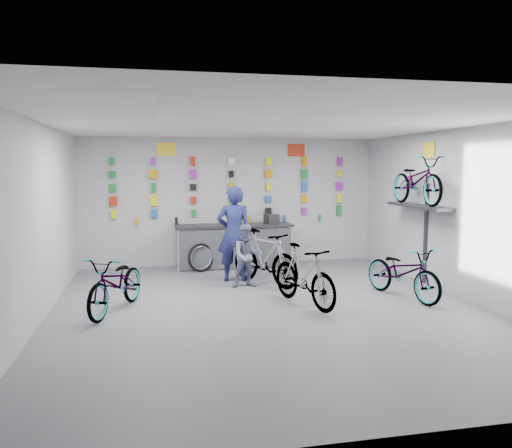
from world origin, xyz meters
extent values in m
plane|color=#535358|center=(0.00, 0.00, 0.00)|extent=(8.00, 8.00, 0.00)
plane|color=white|center=(0.00, 0.00, 3.00)|extent=(8.00, 8.00, 0.00)
plane|color=#B1B1B4|center=(0.00, 4.00, 1.50)|extent=(7.00, 0.00, 7.00)
plane|color=#B1B1B4|center=(0.00, -4.00, 1.50)|extent=(7.00, 0.00, 7.00)
plane|color=#B1B1B4|center=(-3.50, 0.00, 1.50)|extent=(0.00, 8.00, 8.00)
plane|color=#B1B1B4|center=(3.50, 0.00, 1.50)|extent=(0.00, 8.00, 8.00)
cube|color=black|center=(0.00, 3.55, 0.45)|extent=(2.60, 0.60, 0.90)
cube|color=silver|center=(0.00, 3.25, 0.48)|extent=(2.60, 0.02, 0.90)
cube|color=silver|center=(-1.30, 3.25, 0.48)|extent=(0.04, 0.04, 0.96)
cube|color=silver|center=(1.30, 3.25, 0.48)|extent=(0.04, 0.04, 0.96)
cube|color=black|center=(0.00, 3.55, 0.97)|extent=(2.70, 0.66, 0.06)
cube|color=#DFEF05|center=(-2.70, 3.93, 1.25)|extent=(0.12, 0.06, 0.19)
cube|color=blue|center=(-1.80, 3.93, 1.25)|extent=(0.15, 0.06, 0.19)
cube|color=#12832E|center=(-0.90, 3.93, 1.25)|extent=(0.10, 0.06, 0.16)
cube|color=orange|center=(0.00, 3.93, 1.25)|extent=(0.09, 0.06, 0.15)
cube|color=black|center=(0.90, 3.93, 1.25)|extent=(0.14, 0.06, 0.18)
cube|color=purple|center=(1.80, 3.93, 1.25)|extent=(0.12, 0.06, 0.16)
cube|color=#12832E|center=(2.70, 3.93, 1.25)|extent=(0.12, 0.06, 0.23)
cube|color=red|center=(-2.70, 3.93, 1.55)|extent=(0.17, 0.06, 0.21)
cube|color=#DFEF05|center=(-1.80, 3.93, 1.55)|extent=(0.15, 0.06, 0.23)
cube|color=red|center=(-0.90, 3.93, 1.55)|extent=(0.14, 0.06, 0.16)
cube|color=#12832E|center=(0.00, 3.93, 1.55)|extent=(0.09, 0.06, 0.18)
cube|color=blue|center=(0.90, 3.93, 1.55)|extent=(0.15, 0.06, 0.14)
cube|color=orange|center=(1.80, 3.93, 1.55)|extent=(0.15, 0.06, 0.18)
cube|color=#DFEF05|center=(2.70, 3.93, 1.55)|extent=(0.10, 0.06, 0.23)
cube|color=#12832E|center=(-2.70, 3.93, 1.85)|extent=(0.14, 0.06, 0.18)
cube|color=#12832E|center=(-1.80, 3.93, 1.85)|extent=(0.10, 0.06, 0.22)
cube|color=black|center=(-0.90, 3.93, 1.85)|extent=(0.15, 0.06, 0.15)
cube|color=orange|center=(0.00, 3.93, 1.85)|extent=(0.09, 0.06, 0.19)
cube|color=#DFEF05|center=(0.90, 3.93, 1.85)|extent=(0.10, 0.06, 0.20)
cube|color=blue|center=(1.80, 3.93, 1.85)|extent=(0.14, 0.06, 0.24)
cube|color=purple|center=(2.70, 3.93, 1.85)|extent=(0.17, 0.06, 0.19)
cube|color=#12832E|center=(-2.70, 3.93, 2.15)|extent=(0.15, 0.06, 0.15)
cube|color=orange|center=(-1.80, 3.93, 2.15)|extent=(0.18, 0.06, 0.20)
cube|color=purple|center=(-0.90, 3.93, 2.15)|extent=(0.15, 0.06, 0.20)
cube|color=black|center=(0.00, 3.93, 2.15)|extent=(0.11, 0.06, 0.16)
cube|color=orange|center=(0.90, 3.93, 2.15)|extent=(0.17, 0.06, 0.18)
cube|color=#12832E|center=(1.80, 3.93, 2.15)|extent=(0.16, 0.06, 0.23)
cube|color=#DFEF05|center=(2.70, 3.93, 2.15)|extent=(0.10, 0.06, 0.14)
cube|color=#12832E|center=(-2.70, 3.93, 2.45)|extent=(0.11, 0.06, 0.15)
cube|color=purple|center=(-1.80, 3.93, 2.45)|extent=(0.11, 0.06, 0.15)
cube|color=red|center=(-0.90, 3.93, 2.45)|extent=(0.11, 0.06, 0.21)
cube|color=white|center=(0.00, 3.93, 2.45)|extent=(0.15, 0.06, 0.16)
cube|color=#DFEF05|center=(0.90, 3.93, 2.45)|extent=(0.14, 0.06, 0.19)
cube|color=orange|center=(1.80, 3.93, 2.45)|extent=(0.11, 0.06, 0.23)
cube|color=purple|center=(2.70, 3.93, 2.45)|extent=(0.11, 0.06, 0.20)
cylinder|color=orange|center=(-2.20, 3.91, 1.08)|extent=(0.07, 0.07, 0.16)
cylinder|color=black|center=(-1.30, 3.91, 1.08)|extent=(0.07, 0.07, 0.16)
cylinder|color=orange|center=(0.40, 3.91, 1.08)|extent=(0.07, 0.07, 0.16)
cylinder|color=blue|center=(1.30, 3.91, 1.08)|extent=(0.07, 0.07, 0.16)
cylinder|color=#12832E|center=(2.20, 3.91, 1.08)|extent=(0.07, 0.07, 0.16)
cube|color=#333338|center=(3.30, 1.20, 1.55)|extent=(0.38, 1.90, 0.06)
cube|color=#333338|center=(3.48, 1.20, 1.00)|extent=(0.04, 0.10, 2.00)
cube|color=yellow|center=(-1.50, 3.98, 2.72)|extent=(0.42, 0.02, 0.30)
cube|color=red|center=(1.60, 3.98, 2.72)|extent=(0.42, 0.02, 0.30)
cube|color=yellow|center=(3.48, 1.20, 2.65)|extent=(0.02, 0.40, 0.30)
imported|color=gray|center=(-2.42, 0.37, 0.47)|extent=(1.25, 1.88, 0.93)
imported|color=gray|center=(0.63, 0.12, 0.51)|extent=(1.00, 1.77, 1.02)
imported|color=gray|center=(2.49, 0.23, 0.47)|extent=(1.08, 1.87, 0.93)
imported|color=gray|center=(0.31, 1.71, 0.54)|extent=(1.37, 1.80, 1.08)
imported|color=gray|center=(3.25, 1.20, 2.05)|extent=(0.63, 1.80, 0.95)
imported|color=navy|center=(-0.22, 2.17, 0.97)|extent=(0.75, 0.54, 1.94)
imported|color=slate|center=(-0.07, 1.57, 0.61)|extent=(0.60, 0.48, 1.22)
torus|color=black|center=(-0.81, 3.17, 0.32)|extent=(0.64, 0.36, 0.64)
torus|color=silver|center=(-0.81, 3.17, 0.32)|extent=(0.51, 0.26, 0.52)
cube|color=black|center=(0.89, 3.55, 1.11)|extent=(0.34, 0.36, 0.22)
camera|label=1|loc=(-1.81, -7.74, 2.31)|focal=35.00mm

